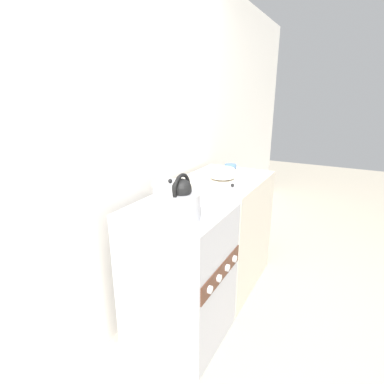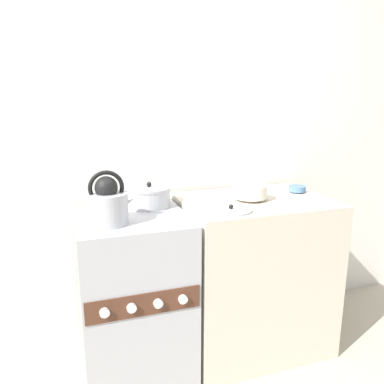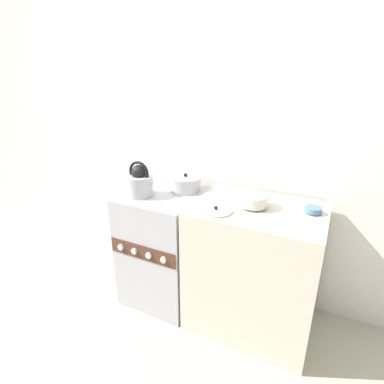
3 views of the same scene
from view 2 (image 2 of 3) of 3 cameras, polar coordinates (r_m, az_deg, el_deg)
name	(u,v)px [view 2 (image 2 of 3)]	position (r m, az deg, el deg)	size (l,w,h in m)	color
wall_back	(117,138)	(2.23, -11.32, 8.10)	(7.00, 0.06, 2.50)	silver
stove	(134,295)	(2.10, -8.82, -15.27)	(0.55, 0.61, 0.89)	#B2B2B7
counter	(252,273)	(2.31, 9.20, -12.14)	(0.84, 0.61, 0.92)	beige
kettle	(108,204)	(1.78, -12.75, -1.75)	(0.24, 0.19, 0.26)	#B2B2B7
cooking_pot	(149,197)	(2.05, -6.53, -0.71)	(0.23, 0.23, 0.14)	#B2B2B7
enamel_bowl	(250,192)	(2.12, 8.89, 0.06)	(0.19, 0.19, 0.09)	beige
small_ceramic_bowl	(297,189)	(2.37, 15.71, 0.48)	(0.10, 0.10, 0.04)	#4C729E
loose_pot_lid	(231,210)	(1.91, 5.94, -2.70)	(0.21, 0.21, 0.03)	#B2B2B7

